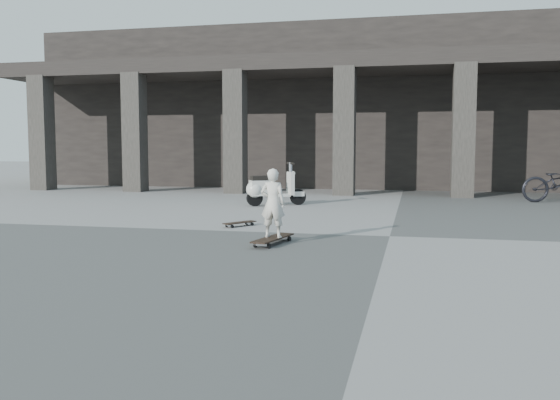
% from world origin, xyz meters
% --- Properties ---
extents(ground, '(90.00, 90.00, 0.00)m').
position_xyz_m(ground, '(0.00, 0.00, 0.00)').
color(ground, '#4B4B48').
rests_on(ground, ground).
extents(colonnade, '(28.00, 8.82, 6.00)m').
position_xyz_m(colonnade, '(-0.00, 13.77, 3.03)').
color(colonnade, black).
rests_on(colonnade, ground).
extents(longboard, '(0.47, 1.12, 0.11)m').
position_xyz_m(longboard, '(-1.75, -1.25, 0.09)').
color(longboard, black).
rests_on(longboard, ground).
extents(skateboard_spare, '(0.54, 0.69, 0.08)m').
position_xyz_m(skateboard_spare, '(-2.85, 0.63, 0.06)').
color(skateboard_spare, black).
rests_on(skateboard_spare, ground).
extents(child, '(0.40, 0.28, 1.08)m').
position_xyz_m(child, '(-1.75, -1.25, 0.65)').
color(child, silver).
rests_on(child, longboard).
extents(scooter, '(1.44, 0.98, 1.12)m').
position_xyz_m(scooter, '(-3.33, 4.60, 0.44)').
color(scooter, black).
rests_on(scooter, ground).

